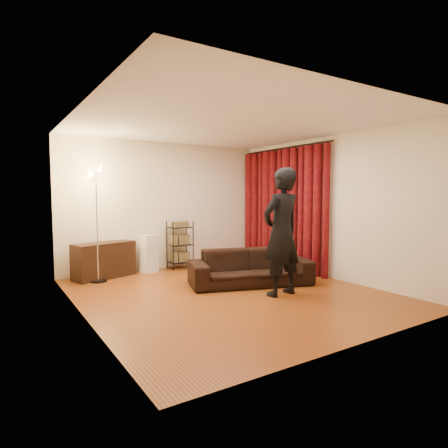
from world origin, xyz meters
TOP-DOWN VIEW (x-y plane):
  - floor at (0.00, 0.00)m, footprint 5.00×5.00m
  - ceiling at (0.00, 0.00)m, footprint 5.00×5.00m
  - wall_back at (0.00, 2.50)m, footprint 5.00×0.00m
  - wall_front at (0.00, -2.50)m, footprint 5.00×0.00m
  - wall_left at (-2.25, 0.00)m, footprint 0.00×5.00m
  - wall_right at (2.25, 0.00)m, footprint 0.00×5.00m
  - curtain_rod at (2.15, 1.12)m, footprint 0.04×2.65m
  - curtain at (2.13, 1.12)m, footprint 0.22×2.65m
  - sofa at (0.63, 0.27)m, footprint 2.28×1.46m
  - person at (0.63, -0.55)m, footprint 0.78×0.56m
  - media_cabinet at (-1.40, 2.23)m, footprint 1.24×0.77m
  - storage_boxes at (-0.50, 2.21)m, footprint 0.38×0.34m
  - wire_shelf at (0.22, 2.25)m, footprint 0.56×0.49m
  - floor_lamp at (-1.59, 1.94)m, footprint 0.47×0.47m

SIDE VIEW (x-z plane):
  - floor at x=0.00m, z-range 0.00..0.00m
  - sofa at x=0.63m, z-range 0.00..0.62m
  - media_cabinet at x=-1.40m, z-range 0.00..0.68m
  - storage_boxes at x=-0.50m, z-range 0.00..0.78m
  - wire_shelf at x=0.22m, z-range 0.00..1.03m
  - person at x=0.63m, z-range 0.00..2.01m
  - floor_lamp at x=-1.59m, z-range 0.00..2.11m
  - curtain at x=2.13m, z-range 0.00..2.55m
  - wall_back at x=0.00m, z-range -1.15..3.85m
  - wall_front at x=0.00m, z-range -1.15..3.85m
  - wall_left at x=-2.25m, z-range -1.15..3.85m
  - wall_right at x=2.25m, z-range -1.15..3.85m
  - curtain_rod at x=2.15m, z-range 2.56..2.60m
  - ceiling at x=0.00m, z-range 2.70..2.70m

